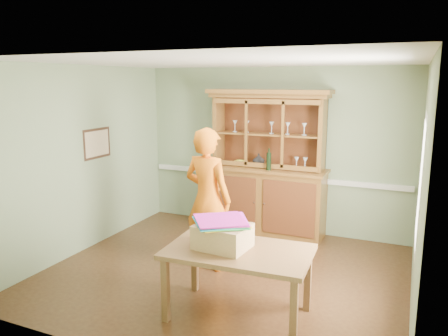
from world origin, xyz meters
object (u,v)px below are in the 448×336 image
at_px(china_hutch, 266,184).
at_px(cardboard_box, 223,236).
at_px(dining_table, 238,257).
at_px(person, 208,199).

height_order(china_hutch, cardboard_box, china_hutch).
bearing_deg(china_hutch, dining_table, -77.66).
bearing_deg(china_hutch, person, -99.57).
bearing_deg(dining_table, china_hutch, 99.14).
relative_size(dining_table, person, 0.82).
relative_size(china_hutch, dining_table, 1.51).
height_order(dining_table, person, person).
xyz_separation_m(china_hutch, dining_table, (0.58, -2.64, -0.16)).
xyz_separation_m(dining_table, person, (-0.85, 1.02, 0.28)).
xyz_separation_m(china_hutch, person, (-0.27, -1.62, 0.13)).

